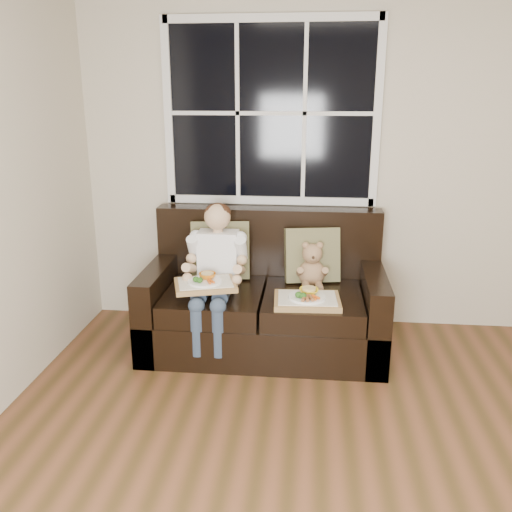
# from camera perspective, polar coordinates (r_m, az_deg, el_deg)

# --- Properties ---
(room_walls) EXTENTS (4.52, 5.02, 2.71)m
(room_walls) POSITION_cam_1_polar(r_m,az_deg,el_deg) (1.76, 22.02, 8.71)
(room_walls) COLOR beige
(room_walls) RESTS_ON ground
(window_back) EXTENTS (1.62, 0.04, 1.37)m
(window_back) POSITION_cam_1_polar(r_m,az_deg,el_deg) (4.17, 1.59, 14.80)
(window_back) COLOR black
(window_back) RESTS_ON room_walls
(loveseat) EXTENTS (1.70, 0.92, 0.96)m
(loveseat) POSITION_cam_1_polar(r_m,az_deg,el_deg) (4.00, 0.92, -5.05)
(loveseat) COLOR black
(loveseat) RESTS_ON ground
(pillow_left) EXTENTS (0.45, 0.25, 0.44)m
(pillow_left) POSITION_cam_1_polar(r_m,az_deg,el_deg) (4.07, -3.76, 0.62)
(pillow_left) COLOR #6D6843
(pillow_left) RESTS_ON loveseat
(pillow_right) EXTENTS (0.43, 0.25, 0.41)m
(pillow_right) POSITION_cam_1_polar(r_m,az_deg,el_deg) (4.02, 5.93, 0.11)
(pillow_right) COLOR #6D6843
(pillow_right) RESTS_ON loveseat
(child) EXTENTS (0.41, 0.61, 0.94)m
(child) POSITION_cam_1_polar(r_m,az_deg,el_deg) (3.81, -4.23, -0.64)
(child) COLOR white
(child) RESTS_ON loveseat
(teddy_bear) EXTENTS (0.21, 0.26, 0.34)m
(teddy_bear) POSITION_cam_1_polar(r_m,az_deg,el_deg) (3.93, 5.90, -1.23)
(teddy_bear) COLOR tan
(teddy_bear) RESTS_ON loveseat
(tray_left) EXTENTS (0.47, 0.41, 0.09)m
(tray_left) POSITION_cam_1_polar(r_m,az_deg,el_deg) (3.65, -5.36, -2.87)
(tray_left) COLOR tan
(tray_left) RESTS_ON child
(tray_right) EXTENTS (0.45, 0.36, 0.10)m
(tray_right) POSITION_cam_1_polar(r_m,az_deg,el_deg) (3.63, 5.40, -4.54)
(tray_right) COLOR tan
(tray_right) RESTS_ON loveseat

